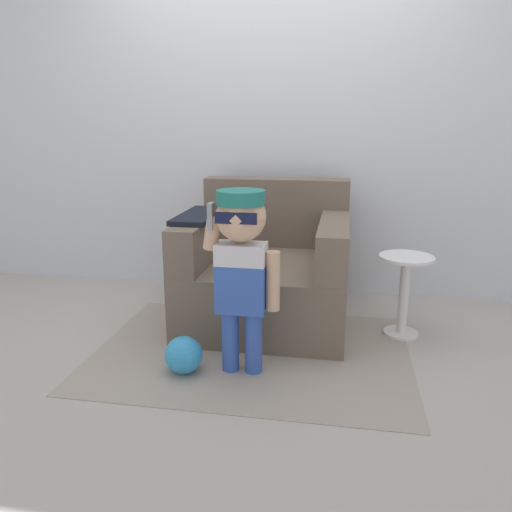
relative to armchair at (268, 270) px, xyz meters
The scene contains 7 objects.
ground_plane 0.34m from the armchair, 145.71° to the right, with size 10.00×10.00×0.00m, color #ADA89E.
wall_back 1.16m from the armchair, 97.28° to the left, with size 10.00×0.05×2.60m.
armchair is the anchor object (origin of this frame).
person_child 0.83m from the armchair, 91.26° to the right, with size 0.39×0.29×0.95m.
side_table 0.86m from the armchair, ahead, with size 0.32×0.32×0.50m.
rug 0.63m from the armchair, 90.88° to the right, with size 1.75×1.28×0.01m.
toy_ball 0.92m from the armchair, 110.48° to the right, with size 0.20×0.20×0.20m.
Camera 1 is at (0.54, -3.03, 1.26)m, focal length 35.00 mm.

